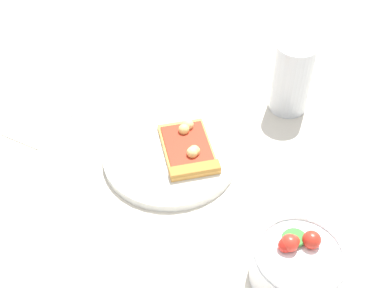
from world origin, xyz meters
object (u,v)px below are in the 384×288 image
(plate, at_px, (171,156))
(paper_napkin, at_px, (39,115))
(soda_glass, at_px, (291,81))
(pizza_slice_main, at_px, (189,150))
(salad_bowl, at_px, (298,263))

(plate, height_order, paper_napkin, plate)
(soda_glass, relative_size, paper_napkin, 0.95)
(plate, height_order, soda_glass, soda_glass)
(pizza_slice_main, xyz_separation_m, soda_glass, (-0.05, -0.22, 0.04))
(plate, bearing_deg, pizza_slice_main, -139.06)
(pizza_slice_main, distance_m, soda_glass, 0.23)
(salad_bowl, relative_size, soda_glass, 0.91)
(soda_glass, bearing_deg, plate, 72.28)
(pizza_slice_main, distance_m, paper_napkin, 0.30)
(plate, xyz_separation_m, salad_bowl, (-0.28, 0.06, 0.03))
(salad_bowl, xyz_separation_m, paper_napkin, (0.54, 0.02, -0.03))
(pizza_slice_main, height_order, salad_bowl, salad_bowl)
(plate, distance_m, pizza_slice_main, 0.03)
(plate, distance_m, paper_napkin, 0.27)
(soda_glass, bearing_deg, salad_bowl, 123.99)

